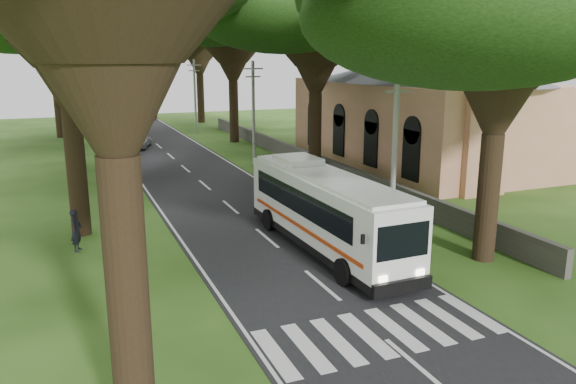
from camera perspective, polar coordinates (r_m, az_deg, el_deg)
The scene contains 17 objects.
ground at distance 19.60m, azimuth 6.04°, elevation -11.56°, with size 140.00×140.00×0.00m, color #294B15.
road at distance 42.28m, azimuth -10.08°, elevation 2.08°, with size 8.00×120.00×0.04m, color black.
crosswalk at distance 18.05m, azimuth 9.11°, elevation -13.98°, with size 8.00×3.00×0.01m, color silver.
property_wall at distance 43.96m, azimuth 1.72°, elevation 3.50°, with size 0.35×50.00×1.20m, color #383533.
church at distance 45.67m, azimuth 13.39°, elevation 8.98°, with size 14.00×24.00×11.60m.
pole_near at distance 26.06m, azimuth 10.77°, elevation 4.25°, with size 1.60×0.24×8.00m.
pole_mid at distance 44.07m, azimuth -3.52°, elevation 8.21°, with size 1.60×0.24×8.00m.
pole_far at distance 63.29m, azimuth -9.43°, elevation 9.69°, with size 1.60×0.24×8.00m.
tree_l_far at distance 63.68m, azimuth -23.00°, elevation 15.86°, with size 16.14×16.14×15.47m.
tree_r_mida at distance 39.39m, azimuth 2.91°, elevation 18.80°, with size 16.09×16.09×15.38m.
tree_r_midb at distance 56.04m, azimuth -5.74°, elevation 17.23°, with size 12.52×12.52×14.78m.
tree_r_far at distance 73.68m, azimuth -9.13°, elevation 16.52°, with size 13.97×13.97×15.38m.
coach_bus at distance 24.49m, azimuth 3.78°, elevation -1.76°, with size 2.96×11.62×3.41m.
distant_car_a at distance 54.08m, azimuth -14.91°, elevation 5.15°, with size 1.77×4.40×1.50m, color #9B9C9F.
distant_car_b at distance 63.02m, azimuth -17.04°, elevation 6.03°, with size 1.30×3.72×1.23m, color #212D4E.
distant_car_c at distance 78.48m, azimuth -13.97°, elevation 7.61°, with size 1.72×4.24×1.23m, color maroon.
pedestrian at distance 26.18m, azimuth -20.70°, elevation -3.66°, with size 0.68×0.45×1.87m, color black.
Camera 1 is at (-8.52, -15.58, 8.31)m, focal length 35.00 mm.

